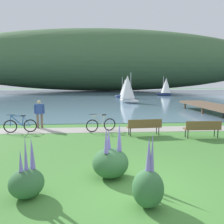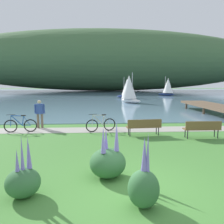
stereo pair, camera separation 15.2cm
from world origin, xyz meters
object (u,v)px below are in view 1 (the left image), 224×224
person_at_shoreline (39,112)px  sailboat_nearest_to_shore (128,89)px  sailboat_toward_hillside (166,87)px  bicycle_leaning_near_bench (101,124)px  bicycle_beside_path (20,125)px  park_bench_near_camera (144,126)px  sailboat_mid_bay (125,88)px  park_bench_further_along (202,128)px

person_at_shoreline → sailboat_nearest_to_shore: 17.88m
person_at_shoreline → sailboat_toward_hillside: (17.43, 31.63, 0.93)m
bicycle_leaning_near_bench → bicycle_beside_path: 4.48m
park_bench_near_camera → bicycle_leaning_near_bench: bearing=152.9°
person_at_shoreline → park_bench_near_camera: bearing=-20.9°
sailboat_mid_bay → bicycle_beside_path: bearing=-108.9°
person_at_shoreline → bicycle_leaning_near_bench: bearing=-16.8°
sailboat_mid_bay → bicycle_leaning_near_bench: bearing=-99.9°
bicycle_leaning_near_bench → person_at_shoreline: (-3.68, 1.11, 0.58)m
park_bench_near_camera → person_at_shoreline: bearing=159.1°
bicycle_leaning_near_bench → sailboat_toward_hillside: sailboat_toward_hillside is taller
sailboat_nearest_to_shore → bicycle_beside_path: bearing=-115.7°
park_bench_near_camera → person_at_shoreline: person_at_shoreline is taller
park_bench_near_camera → sailboat_mid_bay: sailboat_mid_bay is taller
park_bench_near_camera → bicycle_leaning_near_bench: size_ratio=1.08×
sailboat_nearest_to_shore → sailboat_toward_hillside: 18.34m
bicycle_leaning_near_bench → sailboat_mid_bay: 26.98m
bicycle_beside_path → sailboat_toward_hillside: bearing=60.9°
park_bench_near_camera → sailboat_toward_hillside: size_ratio=0.46×
park_bench_near_camera → sailboat_toward_hillside: bearing=71.3°
bicycle_leaning_near_bench → sailboat_mid_bay: size_ratio=0.46×
bicycle_leaning_near_bench → bicycle_beside_path: (-4.48, 0.01, 0.00)m
bicycle_leaning_near_bench → park_bench_near_camera: bearing=-27.1°
bicycle_leaning_near_bench → sailboat_nearest_to_shore: bearing=77.4°
park_bench_further_along → bicycle_leaning_near_bench: size_ratio=1.06×
bicycle_beside_path → sailboat_toward_hillside: 37.49m
bicycle_beside_path → park_bench_further_along: bearing=-11.1°
sailboat_mid_bay → sailboat_toward_hillside: sailboat_toward_hillside is taller
bicycle_beside_path → sailboat_nearest_to_shore: sailboat_nearest_to_shore is taller
park_bench_further_along → sailboat_nearest_to_shore: (-1.18, 19.15, 1.41)m
bicycle_leaning_near_bench → sailboat_toward_hillside: bearing=67.2°
park_bench_further_along → sailboat_nearest_to_shore: size_ratio=0.45×
sailboat_nearest_to_shore → park_bench_further_along: bearing=-86.5°
park_bench_near_camera → bicycle_leaning_near_bench: 2.52m
park_bench_near_camera → park_bench_further_along: bearing=-14.1°
bicycle_leaning_near_bench → person_at_shoreline: size_ratio=0.99×
park_bench_further_along → sailboat_nearest_to_shore: 19.23m
park_bench_near_camera → bicycle_beside_path: 6.82m
park_bench_near_camera → sailboat_mid_bay: (2.38, 27.69, 1.24)m
park_bench_further_along → bicycle_beside_path: (-9.51, 1.86, -0.12)m
park_bench_further_along → sailboat_mid_bay: sailboat_mid_bay is taller
park_bench_near_camera → sailboat_toward_hillside: 35.81m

